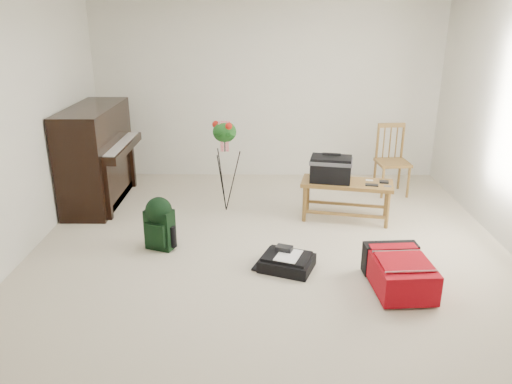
{
  "coord_description": "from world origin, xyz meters",
  "views": [
    {
      "loc": [
        -0.1,
        -4.53,
        2.38
      ],
      "look_at": [
        -0.14,
        0.35,
        0.59
      ],
      "focal_mm": 35.0,
      "sensor_mm": 36.0,
      "label": 1
    }
  ],
  "objects_px": {
    "black_duffel": "(287,262)",
    "green_backpack": "(159,221)",
    "piano": "(98,157)",
    "bench": "(336,174)",
    "dining_chair": "(392,160)",
    "red_suitcase": "(398,269)",
    "flower_stand": "(225,167)"
  },
  "relations": [
    {
      "from": "piano",
      "to": "green_backpack",
      "type": "bearing_deg",
      "value": -52.96
    },
    {
      "from": "piano",
      "to": "black_duffel",
      "type": "relative_size",
      "value": 2.52
    },
    {
      "from": "bench",
      "to": "red_suitcase",
      "type": "height_order",
      "value": "bench"
    },
    {
      "from": "dining_chair",
      "to": "green_backpack",
      "type": "bearing_deg",
      "value": -153.51
    },
    {
      "from": "flower_stand",
      "to": "green_backpack",
      "type": "bearing_deg",
      "value": -123.52
    },
    {
      "from": "flower_stand",
      "to": "piano",
      "type": "bearing_deg",
      "value": 166.41
    },
    {
      "from": "dining_chair",
      "to": "green_backpack",
      "type": "height_order",
      "value": "dining_chair"
    },
    {
      "from": "dining_chair",
      "to": "red_suitcase",
      "type": "distance_m",
      "value": 2.56
    },
    {
      "from": "bench",
      "to": "green_backpack",
      "type": "bearing_deg",
      "value": -146.38
    },
    {
      "from": "bench",
      "to": "black_duffel",
      "type": "height_order",
      "value": "bench"
    },
    {
      "from": "bench",
      "to": "red_suitcase",
      "type": "distance_m",
      "value": 1.63
    },
    {
      "from": "bench",
      "to": "black_duffel",
      "type": "xyz_separation_m",
      "value": [
        -0.63,
        -1.22,
        -0.5
      ]
    },
    {
      "from": "red_suitcase",
      "to": "flower_stand",
      "type": "bearing_deg",
      "value": 128.66
    },
    {
      "from": "piano",
      "to": "dining_chair",
      "type": "relative_size",
      "value": 1.59
    },
    {
      "from": "black_duffel",
      "to": "piano",
      "type": "bearing_deg",
      "value": 163.04
    },
    {
      "from": "bench",
      "to": "dining_chair",
      "type": "xyz_separation_m",
      "value": [
        0.9,
        0.95,
        -0.12
      ]
    },
    {
      "from": "black_duffel",
      "to": "green_backpack",
      "type": "distance_m",
      "value": 1.4
    },
    {
      "from": "bench",
      "to": "red_suitcase",
      "type": "xyz_separation_m",
      "value": [
        0.36,
        -1.53,
        -0.41
      ]
    },
    {
      "from": "piano",
      "to": "red_suitcase",
      "type": "distance_m",
      "value": 3.98
    },
    {
      "from": "piano",
      "to": "green_backpack",
      "type": "relative_size",
      "value": 2.64
    },
    {
      "from": "black_duffel",
      "to": "flower_stand",
      "type": "bearing_deg",
      "value": 135.15
    },
    {
      "from": "black_duffel",
      "to": "green_backpack",
      "type": "xyz_separation_m",
      "value": [
        -1.31,
        0.44,
        0.24
      ]
    },
    {
      "from": "piano",
      "to": "flower_stand",
      "type": "xyz_separation_m",
      "value": [
        1.66,
        -0.29,
        -0.03
      ]
    },
    {
      "from": "piano",
      "to": "dining_chair",
      "type": "xyz_separation_m",
      "value": [
        3.88,
        0.37,
        -0.14
      ]
    },
    {
      "from": "black_duffel",
      "to": "green_backpack",
      "type": "height_order",
      "value": "green_backpack"
    },
    {
      "from": "dining_chair",
      "to": "flower_stand",
      "type": "distance_m",
      "value": 2.32
    },
    {
      "from": "bench",
      "to": "flower_stand",
      "type": "height_order",
      "value": "flower_stand"
    },
    {
      "from": "dining_chair",
      "to": "red_suitcase",
      "type": "relative_size",
      "value": 1.26
    },
    {
      "from": "bench",
      "to": "flower_stand",
      "type": "relative_size",
      "value": 0.96
    },
    {
      "from": "bench",
      "to": "dining_chair",
      "type": "height_order",
      "value": "dining_chair"
    },
    {
      "from": "red_suitcase",
      "to": "green_backpack",
      "type": "height_order",
      "value": "green_backpack"
    },
    {
      "from": "green_backpack",
      "to": "flower_stand",
      "type": "xyz_separation_m",
      "value": [
        0.62,
        1.08,
        0.26
      ]
    }
  ]
}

